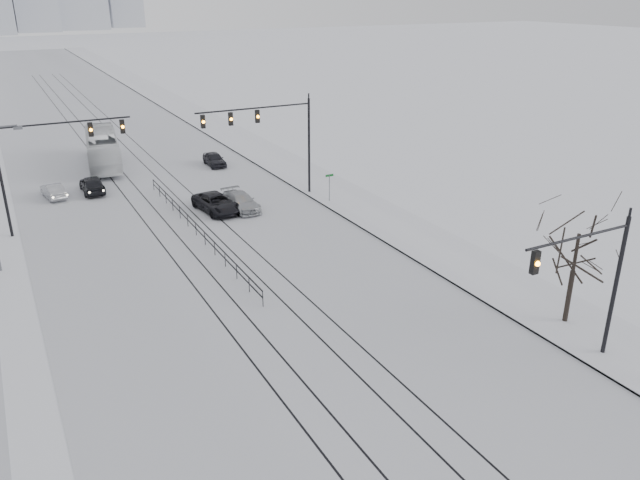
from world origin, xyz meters
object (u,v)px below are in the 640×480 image
(sedan_nb_front, at_px, (216,203))
(box_truck, at_px, (103,149))
(traffic_mast_near, at_px, (594,275))
(sedan_nb_right, at_px, (241,202))
(sedan_sb_inner, at_px, (92,184))
(sedan_nb_far, at_px, (214,159))
(sedan_sb_outer, at_px, (53,191))
(bare_tree, at_px, (578,244))

(sedan_nb_front, bearing_deg, box_truck, 98.53)
(traffic_mast_near, height_order, sedan_nb_front, traffic_mast_near)
(sedan_nb_right, bearing_deg, box_truck, 107.98)
(traffic_mast_near, relative_size, sedan_nb_front, 1.40)
(traffic_mast_near, xyz_separation_m, sedan_nb_right, (-5.95, 27.74, -3.90))
(sedan_sb_inner, height_order, sedan_nb_far, sedan_sb_inner)
(sedan_sb_outer, distance_m, sedan_nb_right, 16.23)
(sedan_nb_right, distance_m, box_truck, 19.94)
(sedan_nb_right, bearing_deg, sedan_nb_far, 76.79)
(sedan_sb_inner, distance_m, sedan_sb_outer, 3.11)
(sedan_nb_right, relative_size, box_truck, 0.38)
(sedan_sb_inner, distance_m, box_truck, 8.97)
(bare_tree, xyz_separation_m, sedan_nb_front, (-10.24, 25.18, -3.80))
(sedan_sb_inner, xyz_separation_m, sedan_nb_front, (7.72, -9.59, -0.04))
(traffic_mast_near, bearing_deg, box_truck, 105.73)
(sedan_sb_outer, height_order, sedan_nb_front, sedan_nb_front)
(bare_tree, distance_m, sedan_nb_right, 26.39)
(box_truck, bearing_deg, sedan_nb_far, 159.66)
(bare_tree, relative_size, sedan_sb_inner, 1.41)
(sedan_nb_right, xyz_separation_m, box_truck, (-7.11, 18.60, 1.02))
(traffic_mast_near, xyz_separation_m, sedan_sb_inner, (-15.55, 37.77, -3.82))
(sedan_sb_inner, xyz_separation_m, sedan_nb_far, (12.05, 3.48, -0.09))
(sedan_nb_far, bearing_deg, sedan_sb_outer, -166.59)
(sedan_nb_right, distance_m, sedan_nb_far, 13.74)
(bare_tree, distance_m, sedan_sb_outer, 40.88)
(bare_tree, relative_size, sedan_nb_front, 1.22)
(sedan_nb_front, bearing_deg, bare_tree, -75.43)
(sedan_sb_outer, relative_size, sedan_nb_right, 0.81)
(sedan_sb_inner, distance_m, sedan_nb_right, 13.89)
(sedan_sb_inner, xyz_separation_m, box_truck, (2.49, 8.57, 0.94))
(traffic_mast_near, relative_size, sedan_sb_outer, 1.89)
(sedan_sb_inner, height_order, sedan_nb_right, sedan_sb_inner)
(sedan_sb_inner, relative_size, sedan_sb_outer, 1.17)
(traffic_mast_near, distance_m, sedan_sb_inner, 41.03)
(traffic_mast_near, xyz_separation_m, sedan_nb_front, (-7.82, 28.19, -3.87))
(sedan_nb_right, xyz_separation_m, sedan_nb_far, (2.45, 13.52, -0.01))
(sedan_nb_front, xyz_separation_m, sedan_nb_right, (1.88, -0.44, -0.03))
(sedan_sb_inner, relative_size, sedan_nb_far, 1.14)
(sedan_sb_outer, height_order, sedan_nb_far, sedan_nb_far)
(sedan_sb_outer, bearing_deg, sedan_nb_front, 129.75)
(box_truck, bearing_deg, sedan_nb_front, 113.74)
(bare_tree, xyz_separation_m, sedan_sb_inner, (-17.96, 34.77, -3.75))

